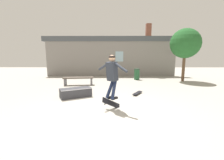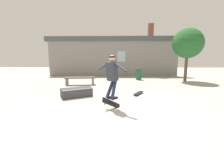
{
  "view_description": "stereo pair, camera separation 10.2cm",
  "coord_description": "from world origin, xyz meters",
  "views": [
    {
      "loc": [
        0.24,
        -4.68,
        1.79
      ],
      "look_at": [
        0.2,
        0.27,
        1.01
      ],
      "focal_mm": 24.0,
      "sensor_mm": 36.0,
      "label": 1
    },
    {
      "loc": [
        0.35,
        -4.68,
        1.79
      ],
      "look_at": [
        0.2,
        0.27,
        1.01
      ],
      "focal_mm": 24.0,
      "sensor_mm": 36.0,
      "label": 2
    }
  ],
  "objects": [
    {
      "name": "ground_plane",
      "position": [
        0.0,
        0.0,
        0.0
      ],
      "size": [
        40.0,
        40.0,
        0.0
      ],
      "primitive_type": "plane",
      "color": "#A39E93"
    },
    {
      "name": "building_backdrop",
      "position": [
        0.04,
        9.13,
        1.88
      ],
      "size": [
        12.27,
        0.52,
        4.64
      ],
      "color": "gray",
      "rests_on": "ground_plane"
    },
    {
      "name": "tree_right",
      "position": [
        5.3,
        6.14,
        2.68
      ],
      "size": [
        2.07,
        2.07,
        3.73
      ],
      "color": "brown",
      "rests_on": "ground_plane"
    },
    {
      "name": "park_bench",
      "position": [
        -1.95,
        4.59,
        0.37
      ],
      "size": [
        1.9,
        0.66,
        0.51
      ],
      "rotation": [
        0.0,
        0.0,
        0.13
      ],
      "color": "brown",
      "rests_on": "ground_plane"
    },
    {
      "name": "skate_ledge",
      "position": [
        -1.43,
        1.79,
        0.2
      ],
      "size": [
        1.45,
        1.14,
        0.4
      ],
      "rotation": [
        0.0,
        0.0,
        0.5
      ],
      "color": "#38383D",
      "rests_on": "ground_plane"
    },
    {
      "name": "trash_bin",
      "position": [
        2.07,
        6.85,
        0.44
      ],
      "size": [
        0.45,
        0.45,
        0.84
      ],
      "color": "#235633",
      "rests_on": "ground_plane"
    },
    {
      "name": "skater",
      "position": [
        0.2,
        0.27,
        1.24
      ],
      "size": [
        1.0,
        0.91,
        1.48
      ],
      "rotation": [
        0.0,
        0.0,
        0.84
      ],
      "color": "#282D38"
    },
    {
      "name": "skateboard_flipping",
      "position": [
        0.17,
        0.25,
        0.21
      ],
      "size": [
        0.59,
        0.53,
        0.52
      ],
      "rotation": [
        0.0,
        0.0,
        0.61
      ],
      "color": "black"
    },
    {
      "name": "skateboard_resting",
      "position": [
        1.4,
        2.29,
        0.07
      ],
      "size": [
        0.6,
        0.84,
        0.08
      ],
      "rotation": [
        0.0,
        0.0,
        4.19
      ],
      "color": "black",
      "rests_on": "ground_plane"
    }
  ]
}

